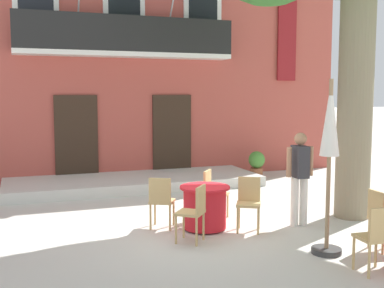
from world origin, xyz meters
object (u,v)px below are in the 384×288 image
Objects in this scene: cafe_chair_near_tree_0 at (382,216)px; cafe_chair_middle_3 at (249,200)px; cafe_table_middle at (205,207)px; cafe_umbrella at (330,141)px; ground_planter_right at (257,163)px; cafe_chair_near_tree_1 at (377,235)px; cafe_chair_middle_0 at (213,191)px; cafe_chair_middle_1 at (161,199)px; pedestrian_near_entrance at (300,173)px; cafe_chair_middle_2 at (194,210)px.

cafe_chair_middle_3 is at bearing 130.20° from cafe_chair_near_tree_0.
cafe_umbrella reaches higher than cafe_table_middle.
cafe_chair_near_tree_0 is 1.22× the size of ground_planter_right.
cafe_chair_near_tree_0 is at bearing 45.42° from cafe_chair_near_tree_1.
cafe_chair_middle_0 is 0.98m from cafe_chair_middle_3.
cafe_chair_near_tree_0 is 1.07m from cafe_chair_near_tree_1.
cafe_chair_middle_0 and cafe_chair_middle_1 have the same top height.
ground_planter_right is (2.81, 3.64, -0.12)m from cafe_chair_middle_0.
cafe_umbrella is 1.54× the size of pedestrian_near_entrance.
cafe_chair_near_tree_1 is at bearing -55.99° from cafe_chair_middle_1.
cafe_chair_middle_1 is at bearing 132.88° from cafe_umbrella.
cafe_chair_near_tree_1 and cafe_chair_middle_2 have the same top height.
cafe_chair_middle_1 is (-2.02, 3.00, 0.00)m from cafe_chair_near_tree_1.
cafe_chair_middle_0 is at bearing 122.96° from cafe_chair_near_tree_0.
ground_planter_right is at bearing 71.76° from cafe_umbrella.
cafe_chair_middle_2 is (-0.83, -1.26, 0.00)m from cafe_chair_middle_0.
pedestrian_near_entrance is at bearing 7.74° from cafe_chair_middle_2.
cafe_chair_near_tree_0 and cafe_chair_middle_0 have the same top height.
cafe_chair_near_tree_0 is at bearing -10.79° from cafe_umbrella.
cafe_chair_near_tree_1 is 1.00× the size of cafe_chair_middle_3.
pedestrian_near_entrance is at bearing -11.71° from cafe_table_middle.
cafe_chair_middle_2 is (-1.74, 2.08, 0.00)m from cafe_chair_near_tree_1.
ground_planter_right is (3.92, 3.98, -0.12)m from cafe_chair_middle_1.
ground_planter_right is 0.45× the size of pedestrian_near_entrance.
cafe_chair_middle_0 is at bearing 108.74° from cafe_umbrella.
cafe_chair_near_tree_1 is 2.42m from pedestrian_near_entrance.
cafe_table_middle is at bearing -22.69° from cafe_chair_middle_1.
cafe_chair_middle_3 is at bearing -118.94° from ground_planter_right.
cafe_chair_near_tree_1 is 2.49m from cafe_chair_middle_3.
pedestrian_near_entrance is (1.25, -0.98, 0.41)m from cafe_chair_middle_0.
cafe_chair_middle_2 is at bearing 130.02° from cafe_chair_near_tree_1.
cafe_chair_middle_3 is at bearing 16.37° from cafe_chair_middle_2.
cafe_chair_near_tree_0 is at bearing -100.42° from ground_planter_right.
cafe_chair_middle_1 and cafe_chair_middle_2 have the same top height.
cafe_chair_near_tree_1 is at bearing -98.07° from pedestrian_near_entrance.
cafe_chair_near_tree_0 is 1.05× the size of cafe_table_middle.
cafe_table_middle is 2.51m from cafe_umbrella.
ground_planter_right is (1.89, 6.98, -0.12)m from cafe_chair_near_tree_1.
cafe_chair_middle_0 is (-1.67, 2.58, 0.00)m from cafe_chair_near_tree_0.
cafe_chair_near_tree_1 is at bearing -105.19° from ground_planter_right.
cafe_chair_middle_2 is 1.16m from cafe_chair_middle_3.
cafe_chair_near_tree_0 is 1.00× the size of cafe_chair_middle_0.
cafe_chair_middle_0 is at bearing 56.75° from cafe_chair_middle_2.
pedestrian_near_entrance reaches higher than cafe_chair_near_tree_0.
cafe_chair_near_tree_1 is at bearing -63.89° from cafe_table_middle.
cafe_table_middle is 0.95× the size of cafe_chair_middle_0.
ground_planter_right is (3.64, 4.90, -0.12)m from cafe_chair_middle_2.
cafe_chair_near_tree_0 is 2.85m from cafe_table_middle.
cafe_umbrella is at bearing -106.83° from pedestrian_near_entrance.
cafe_chair_middle_0 is at bearing 105.37° from cafe_chair_near_tree_1.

